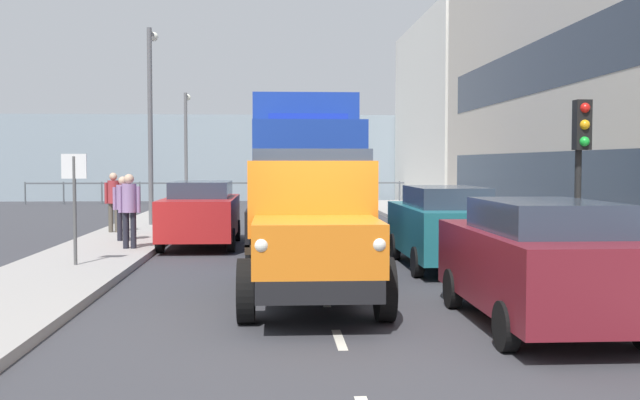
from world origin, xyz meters
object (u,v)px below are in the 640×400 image
at_px(pedestrian_couple_b, 114,197).
at_px(traffic_light_near, 581,149).
at_px(car_maroon_kerbside_near, 539,261).
at_px(street_sign, 74,189).
at_px(car_red_oppositeside_0, 201,213).
at_px(lamp_post_promenade, 151,108).
at_px(pedestrian_couple_a, 123,203).
at_px(lorry_cargo_blue, 303,168).
at_px(truck_vintage_orange, 311,230).
at_px(car_teal_kerbside_1, 443,225).
at_px(pedestrian_by_lamp, 129,204).
at_px(lamp_post_far, 186,137).

bearing_deg(pedestrian_couple_b, traffic_light_near, 137.69).
bearing_deg(car_maroon_kerbside_near, street_sign, -36.23).
bearing_deg(car_red_oppositeside_0, lamp_post_promenade, -68.53).
xyz_separation_m(pedestrian_couple_a, traffic_light_near, (-9.55, 6.86, 1.32)).
relative_size(lorry_cargo_blue, traffic_light_near, 2.56).
distance_m(lamp_post_promenade, street_sign, 10.41).
relative_size(truck_vintage_orange, lamp_post_promenade, 0.86).
height_order(car_red_oppositeside_0, pedestrian_couple_b, pedestrian_couple_b).
bearing_deg(car_teal_kerbside_1, pedestrian_couple_b, -40.17).
bearing_deg(pedestrian_by_lamp, street_sign, 79.36).
distance_m(lorry_cargo_blue, car_teal_kerbside_1, 4.91).
relative_size(pedestrian_by_lamp, pedestrian_couple_b, 1.01).
height_order(car_teal_kerbside_1, traffic_light_near, traffic_light_near).
height_order(lorry_cargo_blue, car_teal_kerbside_1, lorry_cargo_blue).
relative_size(lorry_cargo_blue, street_sign, 3.65).
relative_size(car_maroon_kerbside_near, car_red_oppositeside_0, 0.97).
distance_m(truck_vintage_orange, pedestrian_couple_a, 9.67).
bearing_deg(lorry_cargo_blue, pedestrian_couple_a, -8.04).
bearing_deg(car_teal_kerbside_1, car_red_oppositeside_0, -38.61).
relative_size(car_red_oppositeside_0, lamp_post_promenade, 0.68).
xyz_separation_m(pedestrian_by_lamp, traffic_light_near, (-9.03, 5.03, 1.26)).
bearing_deg(lamp_post_far, car_teal_kerbside_1, 109.75).
distance_m(car_red_oppositeside_0, lamp_post_promenade, 6.72).
bearing_deg(street_sign, car_red_oppositeside_0, -114.41).
distance_m(truck_vintage_orange, lamp_post_far, 26.63).
height_order(pedestrian_couple_a, street_sign, street_sign).
height_order(traffic_light_near, lamp_post_far, lamp_post_far).
height_order(lorry_cargo_blue, pedestrian_couple_a, lorry_cargo_blue).
height_order(pedestrian_by_lamp, lamp_post_promenade, lamp_post_promenade).
bearing_deg(street_sign, pedestrian_couple_a, -90.36).
distance_m(car_red_oppositeside_0, traffic_light_near, 10.20).
height_order(traffic_light_near, lamp_post_promenade, lamp_post_promenade).
distance_m(car_maroon_kerbside_near, traffic_light_near, 4.26).
bearing_deg(lamp_post_far, street_sign, 90.82).
bearing_deg(pedestrian_couple_a, lorry_cargo_blue, 171.96).
bearing_deg(street_sign, truck_vintage_orange, 140.51).
bearing_deg(car_maroon_kerbside_near, car_red_oppositeside_0, -61.57).
relative_size(truck_vintage_orange, pedestrian_couple_a, 3.31).
height_order(truck_vintage_orange, car_teal_kerbside_1, truck_vintage_orange).
distance_m(truck_vintage_orange, car_teal_kerbside_1, 5.01).
bearing_deg(traffic_light_near, truck_vintage_orange, 18.47).
bearing_deg(traffic_light_near, pedestrian_by_lamp, -29.09).
relative_size(car_red_oppositeside_0, street_sign, 1.98).
bearing_deg(traffic_light_near, lamp_post_promenade, -51.81).
distance_m(car_teal_kerbside_1, traffic_light_near, 3.45).
xyz_separation_m(pedestrian_couple_a, pedestrian_couple_b, (0.78, -2.54, 0.04)).
xyz_separation_m(car_red_oppositeside_0, street_sign, (2.09, 4.61, 0.79)).
bearing_deg(truck_vintage_orange, pedestrian_by_lamp, -58.69).
relative_size(lorry_cargo_blue, pedestrian_couple_a, 4.80).
height_order(lorry_cargo_blue, traffic_light_near, lorry_cargo_blue).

